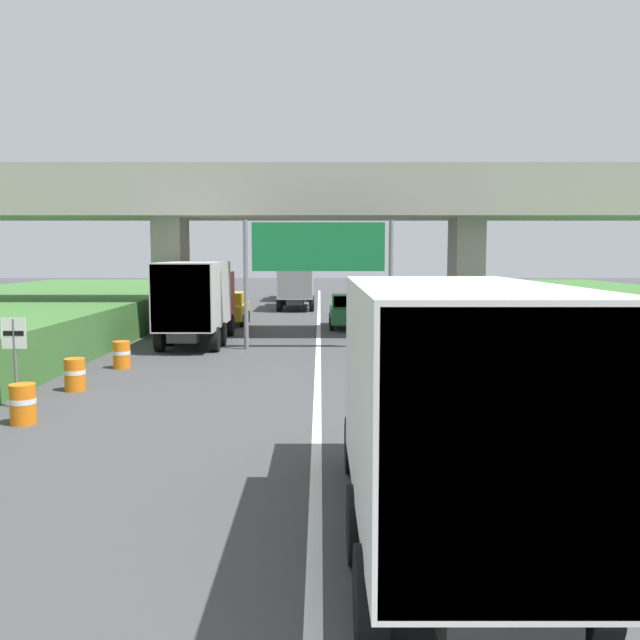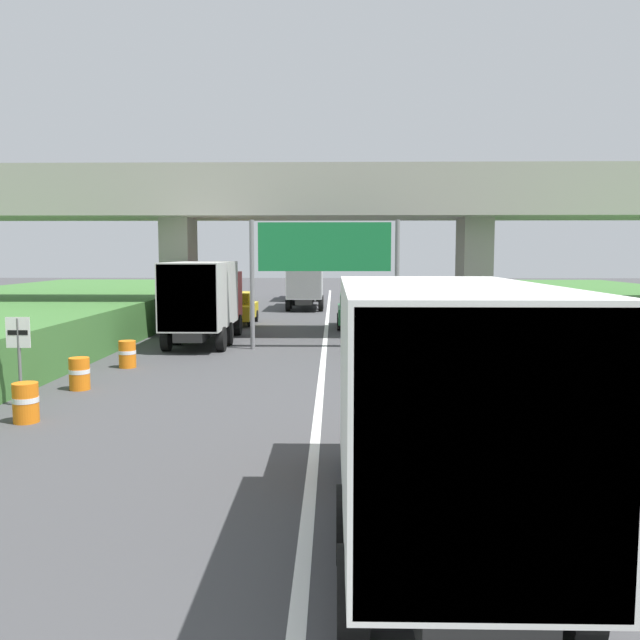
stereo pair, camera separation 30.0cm
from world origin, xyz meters
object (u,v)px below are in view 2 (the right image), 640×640
at_px(truck_red, 205,298).
at_px(construction_barrel_4, 127,354).
at_px(truck_silver, 306,280).
at_px(car_yellow, 238,308).
at_px(construction_barrel_2, 26,402).
at_px(speed_limit_sign, 19,348).
at_px(overhead_highway_sign, 324,255).
at_px(truck_orange, 431,398).
at_px(construction_barrel_3, 79,373).
at_px(car_green, 355,311).
at_px(truck_blue, 306,276).

xyz_separation_m(truck_red, construction_barrel_4, (-1.44, -5.99, -1.47)).
bearing_deg(truck_silver, car_yellow, -107.60).
bearing_deg(construction_barrel_2, car_yellow, 85.18).
bearing_deg(speed_limit_sign, truck_silver, 78.78).
bearing_deg(construction_barrel_2, speed_limit_sign, 118.76).
bearing_deg(construction_barrel_2, overhead_highway_sign, 60.53).
xyz_separation_m(overhead_highway_sign, truck_red, (-5.05, 1.59, -1.80)).
height_order(truck_orange, construction_barrel_2, truck_orange).
relative_size(truck_red, construction_barrel_3, 8.11).
distance_m(speed_limit_sign, truck_silver, 30.06).
bearing_deg(car_green, speed_limit_sign, -116.60).
distance_m(truck_blue, construction_barrel_3, 36.81).
xyz_separation_m(speed_limit_sign, construction_barrel_2, (0.85, -1.56, -1.02)).
height_order(construction_barrel_2, construction_barrel_3, same).
bearing_deg(car_green, truck_silver, 104.43).
xyz_separation_m(truck_silver, construction_barrel_4, (-4.94, -23.86, -1.47)).
distance_m(car_green, construction_barrel_4, 14.49).
relative_size(truck_orange, construction_barrel_4, 8.11).
distance_m(overhead_highway_sign, construction_barrel_4, 8.50).
xyz_separation_m(car_yellow, construction_barrel_4, (-1.70, -13.66, -0.40)).
bearing_deg(truck_orange, car_green, 90.34).
xyz_separation_m(overhead_highway_sign, car_yellow, (-4.79, 9.26, -2.88)).
bearing_deg(overhead_highway_sign, car_yellow, 117.33).
bearing_deg(car_yellow, truck_blue, 81.60).
bearing_deg(truck_silver, truck_orange, -85.11).
bearing_deg(car_yellow, truck_orange, -76.59).
bearing_deg(truck_blue, truck_silver, -87.49).
relative_size(speed_limit_sign, construction_barrel_4, 2.48).
bearing_deg(car_yellow, speed_limit_sign, -97.72).
height_order(speed_limit_sign, truck_silver, truck_silver).
bearing_deg(truck_silver, speed_limit_sign, -101.22).
bearing_deg(construction_barrel_2, construction_barrel_4, 89.56).
height_order(truck_silver, construction_barrel_3, truck_silver).
height_order(car_green, construction_barrel_2, car_green).
bearing_deg(truck_orange, construction_barrel_4, 121.50).
height_order(speed_limit_sign, truck_blue, truck_blue).
bearing_deg(car_green, construction_barrel_4, -123.38).
bearing_deg(truck_red, truck_orange, -70.86).
bearing_deg(truck_red, truck_silver, 78.91).
bearing_deg(truck_silver, construction_barrel_4, -101.70).
height_order(truck_blue, construction_barrel_3, truck_blue).
height_order(car_yellow, construction_barrel_4, car_yellow).
xyz_separation_m(truck_red, construction_barrel_2, (-1.49, -13.18, -1.47)).
relative_size(car_yellow, construction_barrel_3, 4.56).
xyz_separation_m(truck_orange, car_green, (-0.15, 25.34, -1.08)).
xyz_separation_m(car_yellow, construction_barrel_2, (-1.76, -20.84, -0.40)).
distance_m(truck_silver, construction_barrel_4, 24.41).
xyz_separation_m(car_green, construction_barrel_2, (-8.02, -19.28, -0.40)).
xyz_separation_m(speed_limit_sign, construction_barrel_4, (0.91, 5.63, -1.02)).
xyz_separation_m(truck_orange, construction_barrel_2, (-8.17, 6.06, -1.47)).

